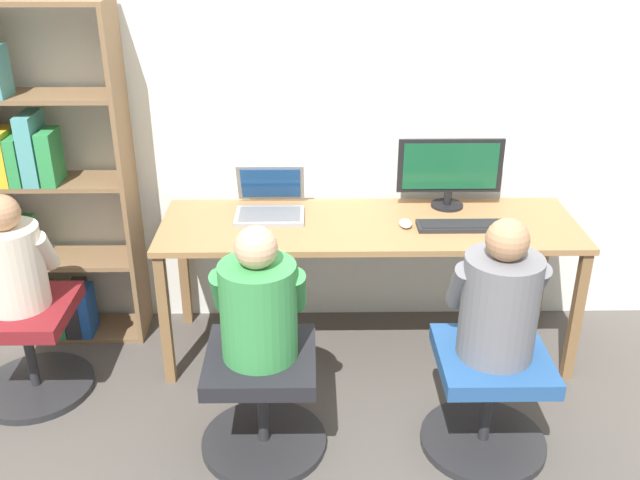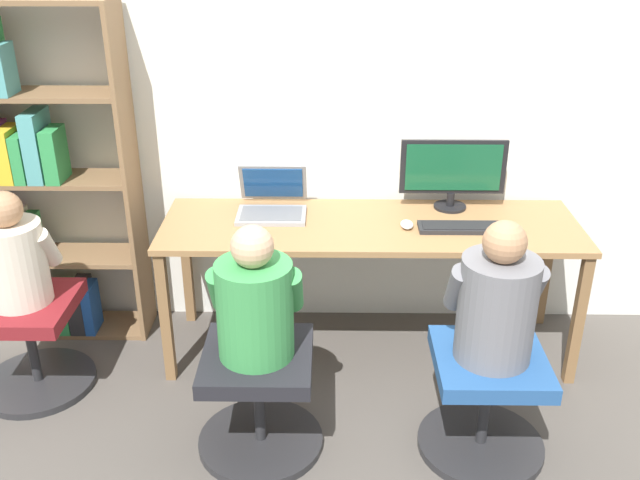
# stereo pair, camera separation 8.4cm
# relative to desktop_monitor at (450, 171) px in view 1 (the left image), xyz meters

# --- Properties ---
(ground_plane) EXTENTS (14.00, 14.00, 0.00)m
(ground_plane) POSITION_rel_desktop_monitor_xyz_m (-0.43, -0.53, -0.94)
(ground_plane) COLOR #4C4742
(wall_back) EXTENTS (10.00, 0.05, 2.60)m
(wall_back) POSITION_rel_desktop_monitor_xyz_m (-0.43, 0.18, 0.36)
(wall_back) COLOR silver
(wall_back) RESTS_ON ground_plane
(desk) EXTENTS (2.09, 0.65, 0.74)m
(desk) POSITION_rel_desktop_monitor_xyz_m (-0.43, -0.21, -0.27)
(desk) COLOR olive
(desk) RESTS_ON ground_plane
(desktop_monitor) EXTENTS (0.54, 0.17, 0.37)m
(desktop_monitor) POSITION_rel_desktop_monitor_xyz_m (0.00, 0.00, 0.00)
(desktop_monitor) COLOR black
(desktop_monitor) RESTS_ON desk
(laptop) EXTENTS (0.35, 0.34, 0.24)m
(laptop) POSITION_rel_desktop_monitor_xyz_m (-0.93, -0.08, -0.15)
(laptop) COLOR gray
(laptop) RESTS_ON desk
(keyboard) EXTENTS (0.45, 0.13, 0.03)m
(keyboard) POSITION_rel_desktop_monitor_xyz_m (0.03, -0.28, -0.19)
(keyboard) COLOR #232326
(keyboard) RESTS_ON desk
(computer_mouse_by_keyboard) EXTENTS (0.06, 0.10, 0.03)m
(computer_mouse_by_keyboard) POSITION_rel_desktop_monitor_xyz_m (-0.25, -0.26, -0.18)
(computer_mouse_by_keyboard) COLOR silver
(computer_mouse_by_keyboard) RESTS_ON desk
(office_chair_left) EXTENTS (0.55, 0.55, 0.49)m
(office_chair_left) POSITION_rel_desktop_monitor_xyz_m (0.04, -0.99, -0.67)
(office_chair_left) COLOR #262628
(office_chair_left) RESTS_ON ground_plane
(office_chair_right) EXTENTS (0.55, 0.55, 0.49)m
(office_chair_right) POSITION_rel_desktop_monitor_xyz_m (-0.93, -0.98, -0.67)
(office_chair_right) COLOR #262628
(office_chair_right) RESTS_ON ground_plane
(person_at_monitor) EXTENTS (0.39, 0.32, 0.61)m
(person_at_monitor) POSITION_rel_desktop_monitor_xyz_m (0.04, -0.98, -0.20)
(person_at_monitor) COLOR slate
(person_at_monitor) RESTS_ON office_chair_left
(person_at_laptop) EXTENTS (0.39, 0.31, 0.58)m
(person_at_laptop) POSITION_rel_desktop_monitor_xyz_m (-0.93, -0.98, -0.21)
(person_at_laptop) COLOR #388C47
(person_at_laptop) RESTS_ON office_chair_right
(bookshelf) EXTENTS (0.90, 0.28, 1.80)m
(bookshelf) POSITION_rel_desktop_monitor_xyz_m (-2.21, -0.04, -0.12)
(bookshelf) COLOR brown
(bookshelf) RESTS_ON ground_plane
(office_chair_side) EXTENTS (0.55, 0.55, 0.49)m
(office_chair_side) POSITION_rel_desktop_monitor_xyz_m (-2.09, -0.56, -0.67)
(office_chair_side) COLOR #262628
(office_chair_side) RESTS_ON ground_plane
(person_near_shelf) EXTENTS (0.35, 0.29, 0.55)m
(person_near_shelf) POSITION_rel_desktop_monitor_xyz_m (-2.09, -0.56, -0.22)
(person_near_shelf) COLOR beige
(person_near_shelf) RESTS_ON office_chair_side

